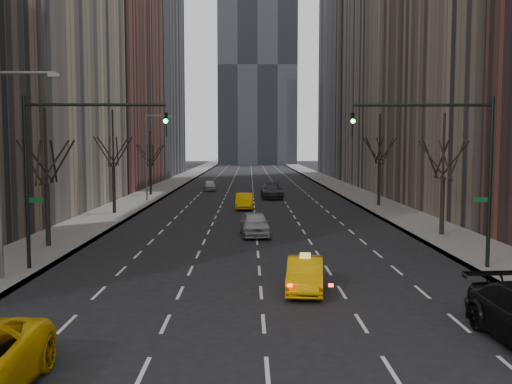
{
  "coord_description": "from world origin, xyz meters",
  "views": [
    {
      "loc": [
        -0.46,
        -14.45,
        5.9
      ],
      "look_at": [
        -0.13,
        14.7,
        3.5
      ],
      "focal_mm": 40.0,
      "sensor_mm": 36.0,
      "label": 1
    }
  ],
  "objects": [
    {
      "name": "far_taxi",
      "position": [
        -0.94,
        38.08,
        0.73
      ],
      "size": [
        1.56,
        4.46,
        1.47
      ],
      "primitive_type": "imported",
      "rotation": [
        0.0,
        0.0,
        -0.0
      ],
      "color": "#F9BF05",
      "rests_on": "ground"
    },
    {
      "name": "bld_right_deep",
      "position": [
        21.5,
        95.0,
        29.0
      ],
      "size": [
        14.0,
        30.0,
        58.0
      ],
      "primitive_type": "cube",
      "color": "slate",
      "rests_on": "ground"
    },
    {
      "name": "taxi_sedan",
      "position": [
        1.79,
        8.23,
        0.67
      ],
      "size": [
        1.88,
        4.22,
        1.35
      ],
      "primitive_type": "imported",
      "rotation": [
        0.0,
        0.0,
        -0.11
      ],
      "color": "#DE9E04",
      "rests_on": "ground"
    },
    {
      "name": "tree_lw_b",
      "position": [
        -12.0,
        18.0,
        3.72
      ],
      "size": [
        3.36,
        3.5,
        7.82
      ],
      "color": "black",
      "rests_on": "ground"
    },
    {
      "name": "bld_left_far",
      "position": [
        -21.5,
        66.0,
        22.0
      ],
      "size": [
        14.0,
        28.0,
        44.0
      ],
      "primitive_type": "cube",
      "color": "brown",
      "rests_on": "ground"
    },
    {
      "name": "bld_left_deep",
      "position": [
        -21.5,
        96.0,
        30.0
      ],
      "size": [
        14.0,
        30.0,
        60.0
      ],
      "primitive_type": "cube",
      "color": "slate",
      "rests_on": "ground"
    },
    {
      "name": "far_car_white",
      "position": [
        -5.67,
        59.44,
        0.67
      ],
      "size": [
        2.07,
        4.11,
        1.34
      ],
      "primitive_type": "imported",
      "rotation": [
        0.0,
        0.0,
        0.13
      ],
      "color": "silver",
      "rests_on": "ground"
    },
    {
      "name": "sidewalk_right",
      "position": [
        12.25,
        70.0,
        0.07
      ],
      "size": [
        4.5,
        320.0,
        0.15
      ],
      "primitive_type": "cube",
      "color": "slate",
      "rests_on": "ground"
    },
    {
      "name": "traffic_mast_left",
      "position": [
        -9.11,
        12.0,
        5.49
      ],
      "size": [
        6.69,
        0.39,
        8.0
      ],
      "color": "black",
      "rests_on": "ground"
    },
    {
      "name": "streetlight_far",
      "position": [
        -10.84,
        45.0,
        5.62
      ],
      "size": [
        2.83,
        0.22,
        9.0
      ],
      "color": "slate",
      "rests_on": "ground"
    },
    {
      "name": "sidewalk_left",
      "position": [
        -12.25,
        70.0,
        0.07
      ],
      "size": [
        4.5,
        320.0,
        0.15
      ],
      "primitive_type": "cube",
      "color": "slate",
      "rests_on": "ground"
    },
    {
      "name": "tree_rw_c",
      "position": [
        12.0,
        40.0,
        4.04
      ],
      "size": [
        3.36,
        3.5,
        8.74
      ],
      "color": "black",
      "rests_on": "ground"
    },
    {
      "name": "tree_lw_c",
      "position": [
        -12.0,
        34.0,
        4.04
      ],
      "size": [
        3.36,
        3.5,
        8.74
      ],
      "color": "black",
      "rests_on": "ground"
    },
    {
      "name": "tree_lw_d",
      "position": [
        -12.0,
        52.0,
        3.56
      ],
      "size": [
        3.36,
        3.5,
        7.36
      ],
      "color": "black",
      "rests_on": "ground"
    },
    {
      "name": "streetlight_near",
      "position": [
        -10.84,
        10.0,
        5.62
      ],
      "size": [
        2.83,
        0.22,
        9.0
      ],
      "color": "slate",
      "rests_on": "ground"
    },
    {
      "name": "far_suv_grey",
      "position": [
        2.03,
        48.66,
        0.83
      ],
      "size": [
        2.51,
        5.81,
        1.67
      ],
      "primitive_type": "imported",
      "rotation": [
        0.0,
        0.0,
        0.03
      ],
      "color": "#2B2B2F",
      "rests_on": "ground"
    },
    {
      "name": "bld_right_far",
      "position": [
        21.5,
        64.0,
        25.0
      ],
      "size": [
        14.0,
        28.0,
        50.0
      ],
      "primitive_type": "cube",
      "color": "#9F8F7A",
      "rests_on": "ground"
    },
    {
      "name": "ground",
      "position": [
        0.0,
        0.0,
        0.0
      ],
      "size": [
        400.0,
        400.0,
        0.0
      ],
      "primitive_type": "plane",
      "color": "black",
      "rests_on": "ground"
    },
    {
      "name": "traffic_mast_right",
      "position": [
        9.11,
        12.0,
        5.49
      ],
      "size": [
        6.69,
        0.39,
        8.0
      ],
      "color": "black",
      "rests_on": "ground"
    },
    {
      "name": "silver_sedan_ahead",
      "position": [
        -0.11,
        22.44,
        0.78
      ],
      "size": [
        2.15,
        4.69,
        1.56
      ],
      "primitive_type": "imported",
      "rotation": [
        0.0,
        0.0,
        0.07
      ],
      "color": "#A6A8AE",
      "rests_on": "ground"
    },
    {
      "name": "tree_rw_b",
      "position": [
        12.0,
        22.0,
        3.72
      ],
      "size": [
        3.36,
        3.5,
        7.82
      ],
      "color": "black",
      "rests_on": "ground"
    }
  ]
}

